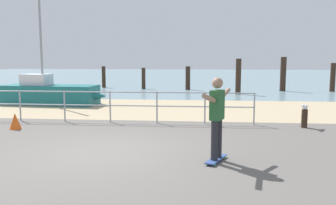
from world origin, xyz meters
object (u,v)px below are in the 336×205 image
Objects in this scene: skateboard at (216,159)px; traffic_cone at (15,121)px; sailboat at (52,93)px; skateboarder at (217,113)px; bollard_short at (304,119)px; seagull at (305,107)px.

skateboard is 6.44m from traffic_cone.
traffic_cone is at bearing 154.58° from skateboard.
sailboat is 6.21× the size of skateboard.
bollard_short is at bearing 53.61° from skateboarder.
bollard_short is at bearing 53.61° from skateboard.
seagull is at bearing 53.59° from skateboard.
seagull reaches higher than skateboard.
sailboat reaches higher than seagull.
seagull reaches higher than bollard_short.
sailboat is 10.87m from seagull.
sailboat is at bearing 155.42° from seagull.
sailboat is 10.93m from skateboarder.
traffic_cone is (-5.82, 2.76, -0.77)m from skateboarder.
skateboard is (7.08, -8.32, -0.45)m from sailboat.
skateboarder is 2.85× the size of bollard_short.
bollard_short is at bearing 6.92° from traffic_cone.
sailboat reaches higher than bollard_short.
sailboat is 10.93m from skateboard.
seagull is at bearing -122.18° from bollard_short.
skateboard is 1.41× the size of bollard_short.
skateboarder reaches higher than traffic_cone.
bollard_short is 0.37m from seagull.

